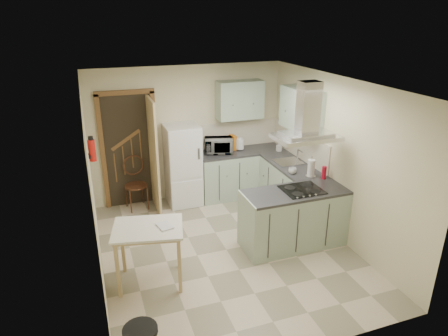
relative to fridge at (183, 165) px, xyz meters
name	(u,v)px	position (x,y,z in m)	size (l,w,h in m)	color
floor	(226,250)	(0.20, -1.80, -0.75)	(4.20, 4.20, 0.00)	beige
ceiling	(227,84)	(0.20, -1.80, 1.75)	(4.20, 4.20, 0.00)	silver
back_wall	(188,133)	(0.20, 0.30, 0.50)	(3.60, 3.60, 0.00)	beige
left_wall	(93,191)	(-1.60, -1.80, 0.50)	(4.20, 4.20, 0.00)	beige
right_wall	(336,159)	(2.00, -1.80, 0.50)	(4.20, 4.20, 0.00)	beige
doorway	(130,150)	(-0.90, 0.27, 0.30)	(1.10, 0.12, 2.10)	brown
fridge	(183,165)	(0.00, 0.00, 0.00)	(0.60, 0.60, 1.50)	white
counter_back	(227,174)	(0.86, 0.00, -0.30)	(1.08, 0.60, 0.90)	#9EB2A0
counter_right	(282,182)	(1.70, -0.68, -0.30)	(0.60, 1.95, 0.90)	#9EB2A0
splashback	(237,134)	(1.16, 0.29, 0.40)	(1.68, 0.02, 0.50)	beige
wall_cabinet_back	(240,100)	(1.15, 0.12, 1.10)	(0.85, 0.35, 0.70)	#9EB2A0
wall_cabinet_right	(301,110)	(1.82, -0.95, 1.10)	(0.35, 0.90, 0.70)	#9EB2A0
peninsula	(294,218)	(1.22, -1.98, -0.30)	(1.55, 0.65, 0.90)	#9EB2A0
hob	(302,190)	(1.32, -1.98, 0.16)	(0.58, 0.50, 0.01)	black
extractor_hood	(306,137)	(1.32, -1.98, 0.97)	(0.90, 0.55, 0.10)	silver
sink	(288,162)	(1.70, -0.85, 0.16)	(0.45, 0.40, 0.01)	silver
fire_extinguisher	(92,150)	(-1.54, -0.90, 0.75)	(0.10, 0.10, 0.32)	#B2140F
drop_leaf_table	(150,255)	(-1.00, -2.18, -0.34)	(0.88, 0.66, 0.82)	tan
bentwood_chair	(136,186)	(-0.87, 0.05, -0.31)	(0.39, 0.39, 0.89)	#461A17
microwave	(219,146)	(0.71, 0.04, 0.29)	(0.50, 0.34, 0.28)	black
kettle	(240,144)	(1.14, 0.07, 0.27)	(0.16, 0.16, 0.24)	white
cereal_box	(233,142)	(1.03, 0.14, 0.29)	(0.07, 0.18, 0.28)	orange
soap_bottle	(279,147)	(1.81, -0.26, 0.24)	(0.08, 0.08, 0.17)	silver
paper_towel	(311,168)	(1.72, -1.55, 0.29)	(0.11, 0.11, 0.29)	silver
cup	(292,171)	(1.50, -1.36, 0.20)	(0.13, 0.13, 0.10)	white
red_bottle	(324,173)	(1.87, -1.71, 0.25)	(0.07, 0.07, 0.20)	red
book	(158,225)	(-0.87, -2.25, 0.12)	(0.17, 0.23, 0.10)	#A73752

